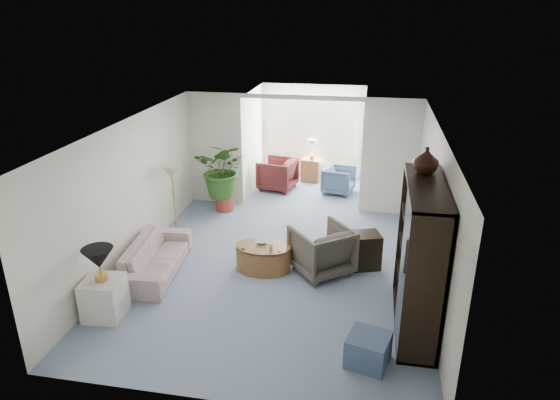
% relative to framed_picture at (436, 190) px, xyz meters
% --- Properties ---
extents(floor, '(6.00, 6.00, 0.00)m').
position_rel_framed_picture_xyz_m(floor, '(-2.46, 0.10, -1.70)').
color(floor, '#7F8CA8').
rests_on(floor, ground).
extents(sunroom_floor, '(2.60, 2.60, 0.00)m').
position_rel_framed_picture_xyz_m(sunroom_floor, '(-2.46, 4.20, -1.70)').
color(sunroom_floor, '#7F8CA8').
rests_on(sunroom_floor, ground).
extents(back_pier_left, '(1.20, 0.12, 2.50)m').
position_rel_framed_picture_xyz_m(back_pier_left, '(-4.36, 3.10, -0.45)').
color(back_pier_left, white).
rests_on(back_pier_left, ground).
extents(back_pier_right, '(1.20, 0.12, 2.50)m').
position_rel_framed_picture_xyz_m(back_pier_right, '(-0.56, 3.10, -0.45)').
color(back_pier_right, white).
rests_on(back_pier_right, ground).
extents(back_header, '(2.60, 0.12, 0.10)m').
position_rel_framed_picture_xyz_m(back_header, '(-2.46, 3.10, 0.75)').
color(back_header, white).
rests_on(back_header, back_pier_left).
extents(window_pane, '(2.20, 0.02, 1.50)m').
position_rel_framed_picture_xyz_m(window_pane, '(-2.46, 5.28, -0.30)').
color(window_pane, white).
extents(window_blinds, '(2.20, 0.02, 1.50)m').
position_rel_framed_picture_xyz_m(window_blinds, '(-2.46, 5.25, -0.30)').
color(window_blinds, white).
extents(framed_picture, '(0.04, 0.50, 0.40)m').
position_rel_framed_picture_xyz_m(framed_picture, '(0.00, 0.00, 0.00)').
color(framed_picture, '#BFB399').
extents(sofa, '(0.92, 1.97, 0.56)m').
position_rel_framed_picture_xyz_m(sofa, '(-4.42, -0.22, -1.42)').
color(sofa, beige).
rests_on(sofa, ground).
extents(end_table, '(0.59, 0.59, 0.60)m').
position_rel_framed_picture_xyz_m(end_table, '(-4.62, -1.57, -1.40)').
color(end_table, silver).
rests_on(end_table, ground).
extents(table_lamp, '(0.44, 0.44, 0.30)m').
position_rel_framed_picture_xyz_m(table_lamp, '(-4.62, -1.57, -0.75)').
color(table_lamp, black).
rests_on(table_lamp, end_table).
extents(floor_lamp, '(0.36, 0.36, 0.28)m').
position_rel_framed_picture_xyz_m(floor_lamp, '(-4.69, 1.36, -0.45)').
color(floor_lamp, beige).
rests_on(floor_lamp, ground).
extents(coffee_table, '(1.07, 1.07, 0.45)m').
position_rel_framed_picture_xyz_m(coffee_table, '(-2.65, 0.19, -1.47)').
color(coffee_table, olive).
rests_on(coffee_table, ground).
extents(coffee_bowl, '(0.23, 0.23, 0.05)m').
position_rel_framed_picture_xyz_m(coffee_bowl, '(-2.70, 0.29, -1.22)').
color(coffee_bowl, silver).
rests_on(coffee_bowl, coffee_table).
extents(coffee_cup, '(0.11, 0.11, 0.09)m').
position_rel_framed_picture_xyz_m(coffee_cup, '(-2.50, 0.09, -1.21)').
color(coffee_cup, silver).
rests_on(coffee_cup, coffee_table).
extents(wingback_chair, '(1.25, 1.25, 0.82)m').
position_rel_framed_picture_xyz_m(wingback_chair, '(-1.68, 0.31, -1.29)').
color(wingback_chair, '#5C5649').
rests_on(wingback_chair, ground).
extents(side_table_dark, '(0.63, 0.56, 0.62)m').
position_rel_framed_picture_xyz_m(side_table_dark, '(-0.98, 0.61, -1.39)').
color(side_table_dark, black).
rests_on(side_table_dark, ground).
extents(entertainment_cabinet, '(0.50, 1.89, 2.10)m').
position_rel_framed_picture_xyz_m(entertainment_cabinet, '(-0.23, -0.94, -0.65)').
color(entertainment_cabinet, black).
rests_on(entertainment_cabinet, ground).
extents(cabinet_urn, '(0.35, 0.35, 0.36)m').
position_rel_framed_picture_xyz_m(cabinet_urn, '(-0.23, -0.44, 0.58)').
color(cabinet_urn, black).
rests_on(cabinet_urn, entertainment_cabinet).
extents(ottoman, '(0.61, 0.61, 0.40)m').
position_rel_framed_picture_xyz_m(ottoman, '(-0.84, -1.91, -1.50)').
color(ottoman, '#4A5E80').
rests_on(ottoman, ground).
extents(plant_pot, '(0.40, 0.40, 0.32)m').
position_rel_framed_picture_xyz_m(plant_pot, '(-4.07, 2.64, -1.54)').
color(plant_pot, '#A23E2F').
rests_on(plant_pot, ground).
extents(house_plant, '(1.12, 0.97, 1.24)m').
position_rel_framed_picture_xyz_m(house_plant, '(-4.07, 2.64, -0.76)').
color(house_plant, '#315C1F').
rests_on(house_plant, plant_pot).
extents(sunroom_chair_blue, '(0.83, 0.81, 0.64)m').
position_rel_framed_picture_xyz_m(sunroom_chair_blue, '(-1.67, 4.18, -1.38)').
color(sunroom_chair_blue, '#4A5E80').
rests_on(sunroom_chair_blue, ground).
extents(sunroom_chair_maroon, '(0.98, 0.96, 0.76)m').
position_rel_framed_picture_xyz_m(sunroom_chair_maroon, '(-3.17, 4.18, -1.32)').
color(sunroom_chair_maroon, '#57201D').
rests_on(sunroom_chair_maroon, ground).
extents(sunroom_table, '(0.54, 0.46, 0.58)m').
position_rel_framed_picture_xyz_m(sunroom_table, '(-2.42, 4.93, -1.41)').
color(sunroom_table, olive).
rests_on(sunroom_table, ground).
extents(shelf_clutter, '(0.30, 1.15, 1.06)m').
position_rel_framed_picture_xyz_m(shelf_clutter, '(-0.28, -1.00, -0.61)').
color(shelf_clutter, '#2D2723').
rests_on(shelf_clutter, entertainment_cabinet).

